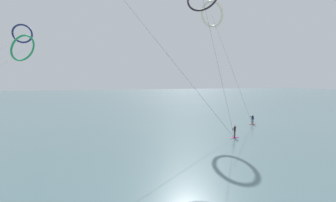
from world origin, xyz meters
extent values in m
cube|color=slate|center=(0.00, 107.46, 0.04)|extent=(400.00, 200.00, 0.08)
ellipsoid|color=red|center=(19.16, 34.56, 0.11)|extent=(1.40, 0.40, 0.06)
cylinder|color=#191E38|center=(19.15, 34.70, 0.54)|extent=(0.12, 0.12, 0.80)
cylinder|color=#191E38|center=(19.16, 34.42, 0.54)|extent=(0.12, 0.12, 0.80)
cube|color=#191E38|center=(19.16, 34.56, 1.25)|extent=(0.21, 0.33, 0.62)
sphere|color=tan|center=(19.16, 34.56, 1.67)|extent=(0.22, 0.22, 0.22)
cylinder|color=#191E38|center=(19.15, 34.90, 1.30)|extent=(0.51, 0.11, 0.39)
cylinder|color=#191E38|center=(19.17, 34.46, 1.30)|extent=(0.51, 0.11, 0.39)
ellipsoid|color=#CC288E|center=(10.81, 27.35, 0.11)|extent=(1.40, 0.40, 0.06)
cylinder|color=black|center=(10.71, 27.25, 0.54)|extent=(0.12, 0.12, 0.80)
cylinder|color=black|center=(10.91, 27.45, 0.54)|extent=(0.12, 0.12, 0.80)
cube|color=black|center=(10.81, 27.35, 1.25)|extent=(0.37, 0.37, 0.62)
sphere|color=tan|center=(10.81, 27.35, 1.67)|extent=(0.22, 0.22, 0.22)
cylinder|color=black|center=(10.66, 27.31, 1.30)|extent=(0.42, 0.42, 0.39)
cylinder|color=black|center=(10.97, 27.62, 1.30)|extent=(0.42, 0.42, 0.39)
cylinder|color=#3F3F3F|center=(1.94, 27.37, 10.15)|extent=(17.77, 0.06, 20.31)
cylinder|color=#3F3F3F|center=(9.61, 29.98, 9.82)|extent=(2.44, 5.29, 19.65)
torus|color=#199351|center=(-18.39, 46.58, 13.20)|extent=(4.24, 5.35, 4.51)
torus|color=navy|center=(-22.41, 61.94, 18.35)|extent=(4.29, 0.88, 4.30)
torus|color=silver|center=(13.19, 38.77, 19.37)|extent=(3.90, 5.14, 4.48)
cylinder|color=#3F3F3F|center=(16.17, 36.66, 9.58)|extent=(6.00, 4.24, 19.16)
camera|label=1|loc=(-6.53, 1.48, 7.58)|focal=24.44mm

